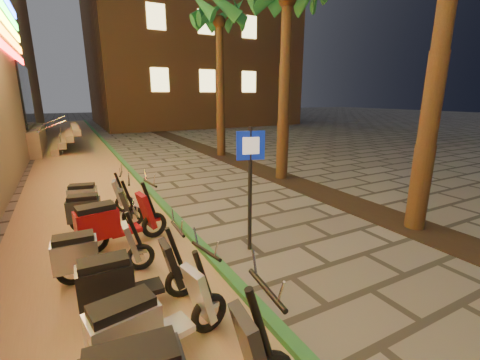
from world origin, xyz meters
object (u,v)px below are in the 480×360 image
scooter_8 (112,223)px  scooter_10 (93,197)px  pedestrian_sign (250,173)px  scooter_7 (92,254)px  scooter_6 (126,280)px  scooter_5 (148,324)px  scooter_9 (96,210)px

scooter_8 → scooter_10: bearing=85.8°
pedestrian_sign → scooter_7: size_ratio=1.54×
scooter_6 → scooter_8: (0.10, 2.06, 0.04)m
scooter_5 → scooter_10: size_ratio=1.11×
scooter_5 → scooter_9: size_ratio=1.06×
scooter_7 → scooter_6: bearing=-70.7°
pedestrian_sign → scooter_5: 3.06m
pedestrian_sign → scooter_6: pedestrian_sign is taller
scooter_9 → scooter_10: bearing=98.6°
scooter_8 → scooter_9: bearing=91.5°
scooter_8 → scooter_9: 1.05m
pedestrian_sign → scooter_5: (-2.28, -1.79, -0.99)m
scooter_7 → scooter_8: bearing=69.6°
scooter_5 → scooter_9: scooter_5 is taller
scooter_7 → scooter_10: (0.25, 3.09, -0.01)m
scooter_5 → scooter_6: bearing=82.7°
scooter_9 → scooter_7: bearing=-86.9°
pedestrian_sign → scooter_10: 4.25m
scooter_7 → scooter_10: bearing=87.7°
scooter_5 → scooter_8: 3.06m
scooter_5 → scooter_7: 2.08m
scooter_8 → scooter_10: 2.09m
scooter_8 → scooter_9: size_ratio=1.12×
pedestrian_sign → scooter_9: 3.49m
scooter_7 → scooter_10: 3.10m
pedestrian_sign → scooter_5: pedestrian_sign is taller
scooter_5 → pedestrian_sign: bearing=27.3°
scooter_6 → scooter_10: scooter_6 is taller
scooter_6 → scooter_10: size_ratio=1.07×
scooter_5 → scooter_6: size_ratio=1.04×
pedestrian_sign → scooter_10: size_ratio=1.57×
scooter_6 → scooter_9: scooter_6 is taller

